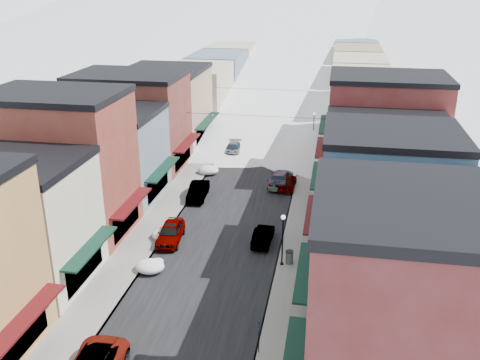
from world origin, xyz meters
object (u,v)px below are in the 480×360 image
at_px(car_dark_hatch, 198,191).
at_px(streetlamp_near, 283,234).
at_px(car_silver_sedan, 170,232).
at_px(trash_can, 289,257).
at_px(car_green_sedan, 263,236).

relative_size(car_dark_hatch, streetlamp_near, 1.12).
height_order(car_silver_sedan, car_dark_hatch, car_silver_sedan).
height_order(car_silver_sedan, streetlamp_near, streetlamp_near).
distance_m(car_silver_sedan, streetlamp_near, 10.25).
height_order(car_dark_hatch, trash_can, car_dark_hatch).
xyz_separation_m(car_green_sedan, trash_can, (2.52, -3.26, 0.01)).
xyz_separation_m(car_dark_hatch, trash_can, (10.32, -11.68, -0.09)).
relative_size(car_dark_hatch, car_green_sedan, 1.15).
relative_size(car_silver_sedan, streetlamp_near, 1.13).
bearing_deg(car_silver_sedan, car_dark_hatch, 85.46).
distance_m(car_dark_hatch, car_green_sedan, 11.48).
height_order(car_silver_sedan, car_green_sedan, car_silver_sedan).
distance_m(car_silver_sedan, trash_can, 10.53).
height_order(car_dark_hatch, streetlamp_near, streetlamp_near).
relative_size(car_green_sedan, trash_can, 3.87).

